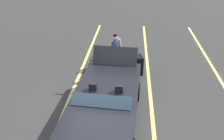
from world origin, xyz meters
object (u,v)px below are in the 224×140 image
Objects in this scene: suitcase_large_black at (138,65)px; suitcase_small_carryon at (93,63)px; traveler_person at (115,52)px; convertible_car at (104,109)px; suitcase_medium_bright at (122,57)px.

suitcase_small_carryon is (-0.19, -1.82, -0.12)m from suitcase_large_black.
suitcase_small_carryon is 0.45× the size of traveler_person.
traveler_person reaches higher than convertible_car.
suitcase_large_black is 1.28× the size of suitcase_medium_bright.
convertible_car is at bearing -91.90° from suitcase_medium_bright.
suitcase_large_black is at bearing 166.88° from convertible_car.
convertible_car is at bearing -24.78° from traveler_person.
suitcase_small_carryon is (-3.42, -0.83, -0.34)m from convertible_car.
convertible_car is 3.53m from suitcase_small_carryon.
suitcase_medium_bright reaches higher than suitcase_small_carryon.
suitcase_large_black reaches higher than suitcase_medium_bright.
suitcase_medium_bright is at bearing -155.34° from suitcase_small_carryon.
suitcase_large_black is at bearing 74.38° from traveler_person.
suitcase_large_black reaches higher than suitcase_small_carryon.
suitcase_large_black is (-3.23, 0.99, -0.22)m from convertible_car.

